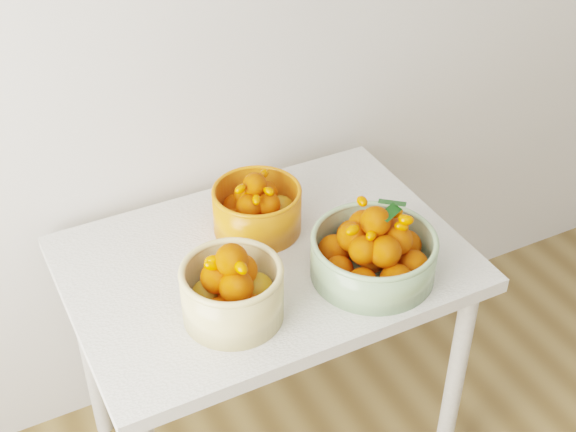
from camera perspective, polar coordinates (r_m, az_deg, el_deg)
name	(u,v)px	position (r m, az deg, el deg)	size (l,w,h in m)	color
table	(266,286)	(2.11, -1.56, -4.98)	(1.00, 0.70, 0.75)	silver
bowl_cream	(232,290)	(1.84, -3.98, -5.28)	(0.29, 0.29, 0.20)	#D8BE7D
bowl_green	(374,252)	(1.97, 6.11, -2.54)	(0.40, 0.40, 0.20)	#8AAA7C
bowl_orange	(257,208)	(2.11, -2.24, 0.56)	(0.26, 0.26, 0.17)	orange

